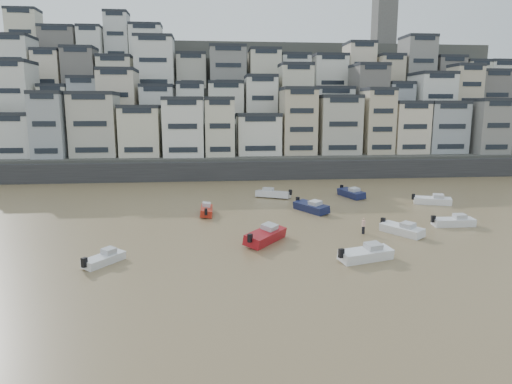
{
  "coord_description": "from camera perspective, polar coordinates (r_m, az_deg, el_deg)",
  "views": [
    {
      "loc": [
        1.2,
        -20.78,
        13.38
      ],
      "look_at": [
        6.47,
        30.0,
        4.0
      ],
      "focal_mm": 32.0,
      "sensor_mm": 36.0,
      "label": 1
    }
  ],
  "objects": [
    {
      "name": "harbor_wall",
      "position": [
        87.01,
        -0.07,
        2.73
      ],
      "size": [
        140.0,
        3.0,
        3.5
      ],
      "primitive_type": "cube",
      "color": "#38383A",
      "rests_on": "ground"
    },
    {
      "name": "boat_e",
      "position": [
        60.21,
        6.9,
        -1.7
      ],
      "size": [
        4.51,
        6.31,
        1.65
      ],
      "primitive_type": null,
      "rotation": [
        0.0,
        0.0,
        -1.1
      ],
      "color": "#141A40",
      "rests_on": "ground"
    },
    {
      "name": "boat_i",
      "position": [
        71.17,
        11.82,
        0.02
      ],
      "size": [
        3.41,
        6.26,
        1.62
      ],
      "primitive_type": null,
      "rotation": [
        0.0,
        0.0,
        -1.31
      ],
      "color": "#161C45",
      "rests_on": "ground"
    },
    {
      "name": "boat_f",
      "position": [
        58.6,
        -6.22,
        -2.15
      ],
      "size": [
        1.75,
        5.12,
        1.39
      ],
      "primitive_type": null,
      "rotation": [
        0.0,
        0.0,
        1.55
      ],
      "color": "#B22516",
      "rests_on": "ground"
    },
    {
      "name": "boat_d",
      "position": [
        57.32,
        23.48,
        -3.24
      ],
      "size": [
        5.24,
        1.8,
        1.42
      ],
      "primitive_type": null,
      "rotation": [
        0.0,
        0.0,
        -0.02
      ],
      "color": "silver",
      "rests_on": "ground"
    },
    {
      "name": "ground",
      "position": [
        24.74,
        -8.39,
        -22.45
      ],
      "size": [
        400.0,
        400.0,
        0.0
      ],
      "primitive_type": "plane",
      "color": "#937E4F",
      "rests_on": "ground"
    },
    {
      "name": "boat_h",
      "position": [
        69.28,
        2.16,
        -0.07
      ],
      "size": [
        5.99,
        4.27,
        1.57
      ],
      "primitive_type": null,
      "rotation": [
        0.0,
        0.0,
        2.67
      ],
      "color": "silver",
      "rests_on": "ground"
    },
    {
      "name": "boat_g",
      "position": [
        69.15,
        21.2,
        -0.83
      ],
      "size": [
        5.78,
        3.61,
        1.5
      ],
      "primitive_type": null,
      "rotation": [
        0.0,
        0.0,
        -0.36
      ],
      "color": "white",
      "rests_on": "ground"
    },
    {
      "name": "hillside",
      "position": [
        126.35,
        0.23,
        10.24
      ],
      "size": [
        141.04,
        66.0,
        50.0
      ],
      "color": "#4C4C47",
      "rests_on": "ground"
    },
    {
      "name": "boat_a",
      "position": [
        42.09,
        13.58,
        -7.36
      ],
      "size": [
        5.78,
        3.31,
        1.5
      ],
      "primitive_type": null,
      "rotation": [
        0.0,
        0.0,
        0.29
      ],
      "color": "white",
      "rests_on": "ground"
    },
    {
      "name": "boat_j",
      "position": [
        42.21,
        -18.49,
        -7.77
      ],
      "size": [
        3.71,
        4.4,
        1.19
      ],
      "primitive_type": null,
      "rotation": [
        0.0,
        0.0,
        0.95
      ],
      "color": "silver",
      "rests_on": "ground"
    },
    {
      "name": "person_pink",
      "position": [
        50.7,
        13.29,
        -4.16
      ],
      "size": [
        0.44,
        0.44,
        1.74
      ],
      "primitive_type": null,
      "color": "beige",
      "rests_on": "ground"
    },
    {
      "name": "boat_c",
      "position": [
        46.3,
        1.18,
        -5.29
      ],
      "size": [
        5.4,
        6.25,
        1.71
      ],
      "primitive_type": null,
      "rotation": [
        0.0,
        0.0,
        0.93
      ],
      "color": "maroon",
      "rests_on": "ground"
    },
    {
      "name": "boat_b",
      "position": [
        51.58,
        17.77,
        -4.31
      ],
      "size": [
        4.18,
        5.44,
        1.44
      ],
      "primitive_type": null,
      "rotation": [
        0.0,
        0.0,
        -1.04
      ],
      "color": "silver",
      "rests_on": "ground"
    }
  ]
}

